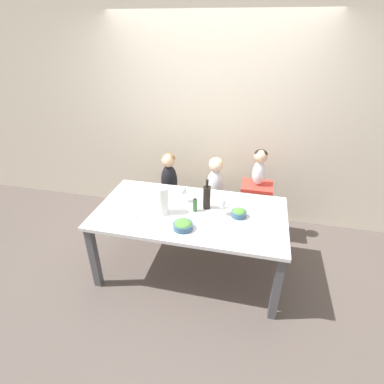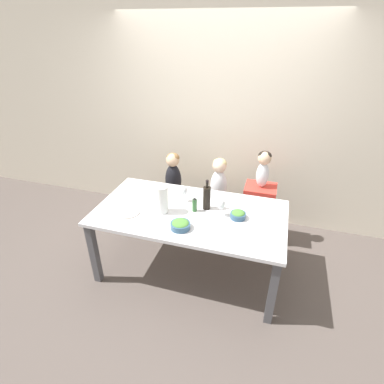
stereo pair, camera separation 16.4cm
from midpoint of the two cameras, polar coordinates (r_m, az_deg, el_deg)
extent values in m
plane|color=#564C47|center=(3.41, 1.05, -14.33)|extent=(14.00, 14.00, 0.00)
cube|color=beige|center=(3.80, 6.48, 13.86)|extent=(10.00, 0.06, 2.70)
cube|color=silver|center=(2.95, 1.18, -4.04)|extent=(1.86, 0.99, 0.03)
cube|color=#4C4C51|center=(3.18, -16.72, -11.14)|extent=(0.07, 0.07, 0.71)
cube|color=#4C4C51|center=(2.80, 16.78, -17.92)|extent=(0.07, 0.07, 0.71)
cube|color=#4C4C51|center=(3.77, -9.89, -3.14)|extent=(0.07, 0.07, 0.71)
cube|color=#4C4C51|center=(3.46, 17.30, -7.54)|extent=(0.07, 0.07, 0.71)
cylinder|color=silver|center=(3.89, -4.72, -4.39)|extent=(0.04, 0.04, 0.40)
cylinder|color=silver|center=(3.81, -0.90, -5.06)|extent=(0.04, 0.04, 0.40)
cylinder|color=silver|center=(4.10, -3.37, -2.39)|extent=(0.04, 0.04, 0.40)
cylinder|color=silver|center=(4.03, 0.26, -2.98)|extent=(0.04, 0.04, 0.40)
cube|color=tan|center=(3.84, -2.24, -0.88)|extent=(0.42, 0.36, 0.05)
cylinder|color=silver|center=(3.75, 3.55, -5.81)|extent=(0.04, 0.04, 0.40)
cylinder|color=silver|center=(3.71, 7.65, -6.47)|extent=(0.04, 0.04, 0.40)
cylinder|color=silver|center=(3.97, 4.48, -3.65)|extent=(0.04, 0.04, 0.40)
cylinder|color=silver|center=(3.93, 8.34, -4.24)|extent=(0.04, 0.04, 0.40)
cube|color=tan|center=(3.72, 6.18, -2.17)|extent=(0.42, 0.36, 0.05)
cylinder|color=silver|center=(3.63, 11.62, -5.02)|extent=(0.04, 0.04, 0.68)
cylinder|color=silver|center=(3.63, 15.24, -5.54)|extent=(0.04, 0.04, 0.68)
cylinder|color=silver|center=(3.82, 12.02, -3.14)|extent=(0.04, 0.04, 0.68)
cylinder|color=silver|center=(3.82, 15.44, -3.64)|extent=(0.04, 0.04, 0.68)
cube|color=red|center=(3.54, 14.27, 0.65)|extent=(0.36, 0.31, 0.05)
ellipsoid|color=black|center=(3.73, -2.31, 2.26)|extent=(0.20, 0.18, 0.42)
sphere|color=#D6AD89|center=(3.61, -2.40, 6.12)|extent=(0.16, 0.16, 0.16)
ellipsoid|color=olive|center=(3.61, -2.36, 6.53)|extent=(0.16, 0.16, 0.11)
ellipsoid|color=silver|center=(3.60, 6.38, 1.04)|extent=(0.20, 0.18, 0.42)
sphere|color=beige|center=(3.48, 6.63, 5.00)|extent=(0.16, 0.16, 0.16)
ellipsoid|color=#DBC684|center=(3.48, 6.68, 5.43)|extent=(0.16, 0.16, 0.11)
ellipsoid|color=silver|center=(3.46, 14.61, 3.16)|extent=(0.14, 0.13, 0.30)
sphere|color=#D6AD89|center=(3.38, 15.04, 6.25)|extent=(0.15, 0.15, 0.15)
ellipsoid|color=black|center=(3.38, 15.10, 6.65)|extent=(0.14, 0.14, 0.10)
cylinder|color=black|center=(2.94, 4.43, -1.18)|extent=(0.07, 0.07, 0.24)
cylinder|color=black|center=(2.86, 4.55, 1.52)|extent=(0.03, 0.03, 0.08)
cylinder|color=black|center=(2.85, 4.57, 2.02)|extent=(0.03, 0.03, 0.02)
cylinder|color=white|center=(2.87, -4.11, -1.46)|extent=(0.12, 0.12, 0.28)
cylinder|color=white|center=(2.91, 7.09, -4.40)|extent=(0.06, 0.06, 0.00)
cylinder|color=white|center=(2.89, 7.13, -3.80)|extent=(0.01, 0.01, 0.07)
ellipsoid|color=white|center=(2.84, 7.24, -2.35)|extent=(0.08, 0.08, 0.10)
cylinder|color=white|center=(3.11, 0.00, -1.70)|extent=(0.06, 0.06, 0.00)
cylinder|color=white|center=(3.09, 0.00, -1.12)|extent=(0.01, 0.01, 0.07)
ellipsoid|color=white|center=(3.05, 0.00, 0.26)|extent=(0.08, 0.08, 0.10)
cylinder|color=#335675|center=(2.70, -0.54, -6.43)|extent=(0.18, 0.18, 0.06)
ellipsoid|color=#4C8438|center=(2.69, -0.54, -5.95)|extent=(0.15, 0.15, 0.04)
cylinder|color=#335675|center=(2.88, 10.39, -4.45)|extent=(0.15, 0.15, 0.06)
ellipsoid|color=#4C8438|center=(2.87, 10.43, -3.99)|extent=(0.13, 0.13, 0.04)
cylinder|color=silver|center=(2.98, -10.58, -3.77)|extent=(0.24, 0.24, 0.01)
cylinder|color=silver|center=(3.32, -5.28, 0.40)|extent=(0.24, 0.24, 0.01)
cylinder|color=#336633|center=(2.92, 2.11, -2.56)|extent=(0.05, 0.05, 0.13)
cone|color=black|center=(2.88, 2.14, -1.27)|extent=(0.04, 0.04, 0.02)
camera|label=1|loc=(0.08, -88.38, 0.91)|focal=28.00mm
camera|label=2|loc=(0.08, 91.62, -0.91)|focal=28.00mm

